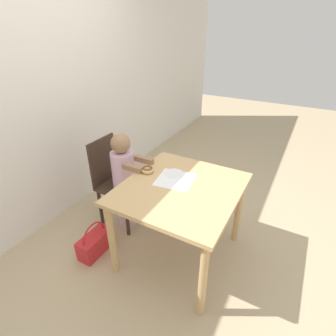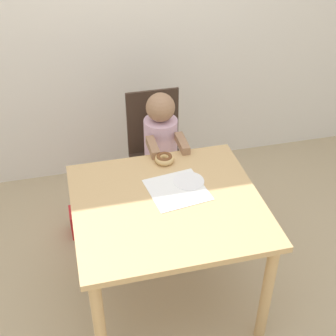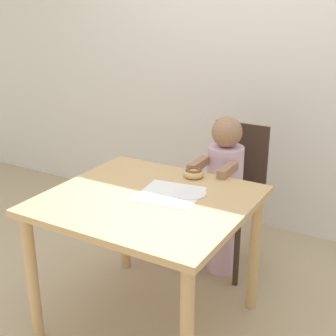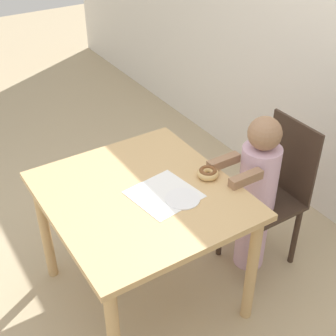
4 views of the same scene
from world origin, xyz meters
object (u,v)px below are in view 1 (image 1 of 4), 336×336
(donut, at_px, (147,170))
(handbag, at_px, (95,243))
(child_figure, at_px, (124,180))
(chair, at_px, (115,182))

(donut, relative_size, handbag, 0.33)
(handbag, bearing_deg, child_figure, -1.59)
(child_figure, xyz_separation_m, handbag, (-0.49, 0.01, -0.43))
(donut, xyz_separation_m, handbag, (-0.43, 0.33, -0.67))
(child_figure, relative_size, handbag, 3.00)
(child_figure, xyz_separation_m, donut, (-0.05, -0.32, 0.24))
(donut, bearing_deg, chair, 83.19)
(child_figure, height_order, donut, child_figure)
(donut, bearing_deg, child_figure, 80.60)
(chair, relative_size, handbag, 2.73)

